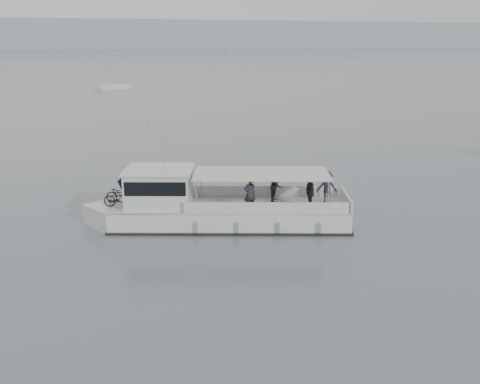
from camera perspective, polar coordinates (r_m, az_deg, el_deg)
name	(u,v)px	position (r m, az deg, el deg)	size (l,w,h in m)	color
ground	(158,264)	(21.59, -8.79, -7.60)	(1400.00, 1400.00, 0.00)	slate
headland	(65,34)	(579.65, -18.18, 15.67)	(1400.00, 90.00, 28.00)	#939EA8
tour_boat	(207,208)	(25.45, -3.56, -1.67)	(12.51, 6.42, 5.31)	white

